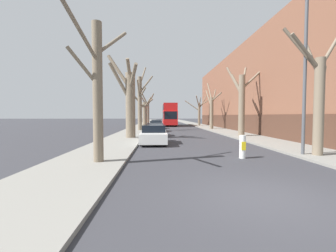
# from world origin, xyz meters

# --- Properties ---
(ground_plane) EXTENTS (300.00, 300.00, 0.00)m
(ground_plane) POSITION_xyz_m (0.00, 0.00, 0.00)
(ground_plane) COLOR #333338
(sidewalk_left) EXTENTS (3.42, 120.00, 0.12)m
(sidewalk_left) POSITION_xyz_m (-5.86, 50.00, 0.06)
(sidewalk_left) COLOR gray
(sidewalk_left) RESTS_ON ground
(sidewalk_right) EXTENTS (3.42, 120.00, 0.12)m
(sidewalk_right) POSITION_xyz_m (5.86, 50.00, 0.06)
(sidewalk_right) COLOR gray
(sidewalk_right) RESTS_ON ground
(building_facade_right) EXTENTS (10.08, 41.04, 10.97)m
(building_facade_right) POSITION_xyz_m (12.56, 26.59, 5.47)
(building_facade_right) COLOR brown
(building_facade_right) RESTS_ON ground
(street_tree_left_0) EXTENTS (2.20, 3.77, 6.09)m
(street_tree_left_0) POSITION_xyz_m (-5.30, 4.20, 3.24)
(street_tree_left_0) COLOR #7A6B56
(street_tree_left_0) RESTS_ON ground
(street_tree_left_1) EXTENTS (3.09, 2.83, 7.64)m
(street_tree_left_1) POSITION_xyz_m (-5.33, 14.81, 3.48)
(street_tree_left_1) COLOR #7A6B56
(street_tree_left_1) RESTS_ON ground
(street_tree_left_2) EXTENTS (2.13, 3.24, 8.95)m
(street_tree_left_2) POSITION_xyz_m (-5.20, 25.29, 4.07)
(street_tree_left_2) COLOR #7A6B56
(street_tree_left_2) RESTS_ON ground
(street_tree_left_3) EXTENTS (3.47, 2.50, 5.60)m
(street_tree_left_3) POSITION_xyz_m (-5.24, 36.11, 2.64)
(street_tree_left_3) COLOR #7A6B56
(street_tree_left_3) RESTS_ON ground
(street_tree_left_4) EXTENTS (3.26, 2.61, 7.64)m
(street_tree_left_4) POSITION_xyz_m (-5.34, 47.37, 3.30)
(street_tree_left_4) COLOR #7A6B56
(street_tree_left_4) RESTS_ON ground
(street_tree_right_0) EXTENTS (3.43, 1.39, 6.49)m
(street_tree_right_0) POSITION_xyz_m (5.21, 5.41, 3.04)
(street_tree_right_0) COLOR #7A6B56
(street_tree_right_0) RESTS_ON ground
(street_tree_right_1) EXTENTS (3.60, 2.20, 7.13)m
(street_tree_right_1) POSITION_xyz_m (5.42, 16.21, 3.52)
(street_tree_right_1) COLOR #7A6B56
(street_tree_right_1) RESTS_ON ground
(street_tree_right_2) EXTENTS (1.56, 4.12, 7.24)m
(street_tree_right_2) POSITION_xyz_m (5.28, 28.09, 3.03)
(street_tree_right_2) COLOR #7A6B56
(street_tree_right_2) RESTS_ON ground
(street_tree_right_3) EXTENTS (5.27, 3.59, 6.00)m
(street_tree_right_3) POSITION_xyz_m (5.37, 39.01, 2.96)
(street_tree_right_3) COLOR #7A6B56
(street_tree_right_3) RESTS_ON ground
(double_decker_bus) EXTENTS (2.63, 10.42, 4.44)m
(double_decker_bus) POSITION_xyz_m (-0.50, 40.38, 2.51)
(double_decker_bus) COLOR red
(double_decker_bus) RESTS_ON ground
(parked_car_0) EXTENTS (1.89, 4.31, 1.39)m
(parked_car_0) POSITION_xyz_m (-3.05, 11.25, 0.67)
(parked_car_0) COLOR silver
(parked_car_0) RESTS_ON ground
(parked_car_1) EXTENTS (1.79, 4.18, 1.31)m
(parked_car_1) POSITION_xyz_m (-3.05, 17.39, 0.63)
(parked_car_1) COLOR #9EA3AD
(parked_car_1) RESTS_ON ground
(parked_car_2) EXTENTS (1.71, 4.38, 1.40)m
(parked_car_2) POSITION_xyz_m (-3.05, 24.09, 0.66)
(parked_car_2) COLOR silver
(parked_car_2) RESTS_ON ground
(parked_car_3) EXTENTS (1.72, 4.14, 1.43)m
(parked_car_3) POSITION_xyz_m (-3.05, 30.40, 0.67)
(parked_car_3) COLOR #9EA3AD
(parked_car_3) RESTS_ON ground
(lamp_post) EXTENTS (1.40, 0.20, 8.17)m
(lamp_post) POSITION_xyz_m (4.57, 5.63, 4.55)
(lamp_post) COLOR #4C4F54
(lamp_post) RESTS_ON ground
(traffic_bollard) EXTENTS (0.30, 0.31, 1.13)m
(traffic_bollard) POSITION_xyz_m (1.40, 5.29, 0.57)
(traffic_bollard) COLOR white
(traffic_bollard) RESTS_ON ground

